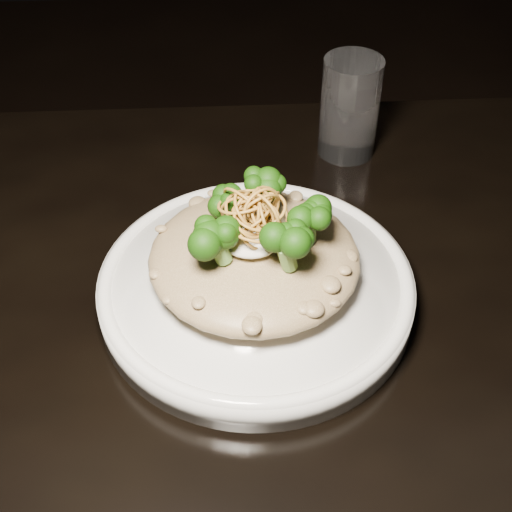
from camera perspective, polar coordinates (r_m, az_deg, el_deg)
The scene contains 7 objects.
table at distance 0.67m, azimuth 8.61°, elevation -12.27°, with size 1.10×0.80×0.75m.
plate at distance 0.63m, azimuth 0.00°, elevation -2.71°, with size 0.28×0.28×0.03m, color silver.
risotto at distance 0.61m, azimuth -0.14°, elevation -0.13°, with size 0.18×0.18×0.04m, color brown.
broccoli at distance 0.58m, azimuth 0.18°, elevation 3.06°, with size 0.13×0.13×0.05m, color black, non-canonical shape.
cheese at distance 0.59m, azimuth -0.41°, elevation 1.53°, with size 0.05×0.05×0.01m, color white.
shallots at distance 0.58m, azimuth -0.02°, elevation 3.45°, with size 0.05×0.05×0.03m, color #905C1E, non-canonical shape.
drinking_glass at distance 0.80m, azimuth 7.50°, elevation 11.69°, with size 0.06×0.06×0.11m, color white.
Camera 1 is at (-0.12, -0.37, 1.21)m, focal length 50.00 mm.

